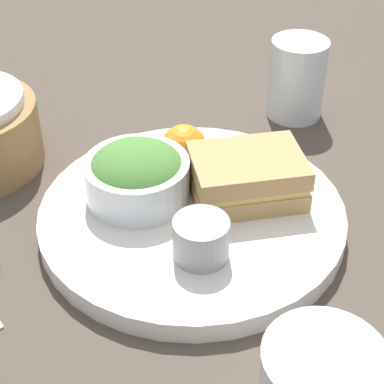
{
  "coord_description": "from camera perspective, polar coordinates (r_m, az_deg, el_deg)",
  "views": [
    {
      "loc": [
        -0.29,
        -0.41,
        0.42
      ],
      "look_at": [
        0.0,
        0.0,
        0.04
      ],
      "focal_mm": 60.0,
      "sensor_mm": 36.0,
      "label": 1
    }
  ],
  "objects": [
    {
      "name": "plate",
      "position": [
        0.64,
        -0.0,
        -2.16
      ],
      "size": [
        0.31,
        0.31,
        0.02
      ],
      "primitive_type": "cylinder",
      "color": "white",
      "rests_on": "ground_plane"
    },
    {
      "name": "orange_wedge",
      "position": [
        0.68,
        -0.74,
        3.97
      ],
      "size": [
        0.05,
        0.05,
        0.05
      ],
      "primitive_type": "sphere",
      "color": "orange",
      "rests_on": "plate"
    },
    {
      "name": "drink_glass",
      "position": [
        0.82,
        9.3,
        9.92
      ],
      "size": [
        0.07,
        0.07,
        0.1
      ],
      "primitive_type": "cylinder",
      "color": "silver",
      "rests_on": "ground_plane"
    },
    {
      "name": "dressing_cup",
      "position": [
        0.57,
        0.81,
        -4.18
      ],
      "size": [
        0.05,
        0.05,
        0.04
      ],
      "primitive_type": "cylinder",
      "color": "#99999E",
      "rests_on": "plate"
    },
    {
      "name": "salad_bowl",
      "position": [
        0.64,
        -4.91,
        1.5
      ],
      "size": [
        0.11,
        0.11,
        0.06
      ],
      "color": "white",
      "rests_on": "plate"
    },
    {
      "name": "ground_plane",
      "position": [
        0.65,
        -0.0,
        -2.89
      ],
      "size": [
        4.0,
        4.0,
        0.0
      ],
      "primitive_type": "plane",
      "color": "#4C4238"
    },
    {
      "name": "sandwich",
      "position": [
        0.64,
        4.92,
        1.38
      ],
      "size": [
        0.13,
        0.12,
        0.05
      ],
      "color": "tan",
      "rests_on": "plate"
    }
  ]
}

